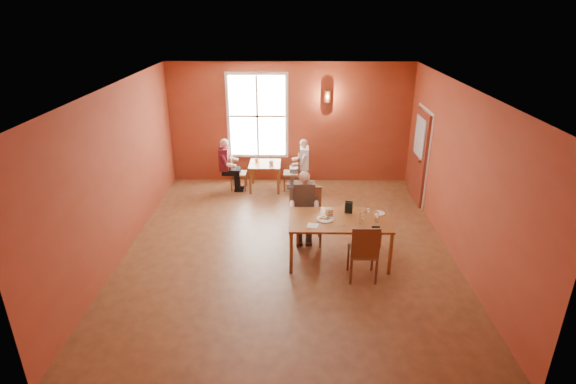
{
  "coord_description": "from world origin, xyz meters",
  "views": [
    {
      "loc": [
        0.11,
        -7.42,
        4.27
      ],
      "look_at": [
        0.0,
        0.2,
        1.05
      ],
      "focal_mm": 28.0,
      "sensor_mm": 36.0,
      "label": 1
    }
  ],
  "objects_px": {
    "chair_diner_maroon": "(239,173)",
    "diner_white": "(293,166)",
    "diner_main": "(309,212)",
    "main_table": "(338,240)",
    "second_table": "(265,176)",
    "chair_diner_main": "(309,217)",
    "chair_diner_white": "(292,172)",
    "chair_empty": "(363,251)",
    "diner_maroon": "(237,165)"
  },
  "relations": [
    {
      "from": "diner_main",
      "to": "chair_diner_maroon",
      "type": "xyz_separation_m",
      "value": [
        -1.65,
        2.71,
        -0.23
      ]
    },
    {
      "from": "diner_main",
      "to": "diner_white",
      "type": "xyz_separation_m",
      "value": [
        -0.32,
        2.71,
        -0.05
      ]
    },
    {
      "from": "diner_white",
      "to": "diner_maroon",
      "type": "relative_size",
      "value": 0.96
    },
    {
      "from": "chair_diner_main",
      "to": "diner_maroon",
      "type": "xyz_separation_m",
      "value": [
        -1.68,
        2.68,
        0.1
      ]
    },
    {
      "from": "second_table",
      "to": "main_table",
      "type": "bearing_deg",
      "value": -65.77
    },
    {
      "from": "chair_empty",
      "to": "diner_white",
      "type": "xyz_separation_m",
      "value": [
        -1.17,
        3.88,
        0.09
      ]
    },
    {
      "from": "chair_diner_white",
      "to": "diner_white",
      "type": "distance_m",
      "value": 0.17
    },
    {
      "from": "main_table",
      "to": "diner_maroon",
      "type": "xyz_separation_m",
      "value": [
        -2.18,
        3.33,
        0.22
      ]
    },
    {
      "from": "main_table",
      "to": "diner_white",
      "type": "relative_size",
      "value": 1.44
    },
    {
      "from": "chair_empty",
      "to": "chair_diner_white",
      "type": "relative_size",
      "value": 1.17
    },
    {
      "from": "diner_main",
      "to": "main_table",
      "type": "bearing_deg",
      "value": 128.88
    },
    {
      "from": "chair_empty",
      "to": "diner_white",
      "type": "distance_m",
      "value": 4.05
    },
    {
      "from": "diner_main",
      "to": "chair_diner_maroon",
      "type": "relative_size",
      "value": 1.55
    },
    {
      "from": "chair_diner_white",
      "to": "diner_maroon",
      "type": "height_order",
      "value": "diner_maroon"
    },
    {
      "from": "diner_white",
      "to": "chair_empty",
      "type": "bearing_deg",
      "value": -163.2
    },
    {
      "from": "chair_diner_maroon",
      "to": "chair_empty",
      "type": "bearing_deg",
      "value": 32.82
    },
    {
      "from": "main_table",
      "to": "second_table",
      "type": "height_order",
      "value": "main_table"
    },
    {
      "from": "main_table",
      "to": "chair_diner_main",
      "type": "relative_size",
      "value": 1.63
    },
    {
      "from": "chair_empty",
      "to": "second_table",
      "type": "distance_m",
      "value": 4.3
    },
    {
      "from": "chair_diner_main",
      "to": "chair_diner_maroon",
      "type": "relative_size",
      "value": 1.26
    },
    {
      "from": "chair_diner_main",
      "to": "chair_diner_maroon",
      "type": "xyz_separation_m",
      "value": [
        -1.65,
        2.68,
        -0.11
      ]
    },
    {
      "from": "chair_diner_white",
      "to": "main_table",
      "type": "bearing_deg",
      "value": -165.7
    },
    {
      "from": "main_table",
      "to": "chair_diner_maroon",
      "type": "bearing_deg",
      "value": 122.83
    },
    {
      "from": "chair_diner_maroon",
      "to": "diner_white",
      "type": "bearing_deg",
      "value": 90.0
    },
    {
      "from": "chair_empty",
      "to": "diner_main",
      "type": "bearing_deg",
      "value": 126.07
    },
    {
      "from": "main_table",
      "to": "chair_empty",
      "type": "xyz_separation_m",
      "value": [
        0.35,
        -0.55,
        0.1
      ]
    },
    {
      "from": "chair_diner_white",
      "to": "chair_diner_maroon",
      "type": "height_order",
      "value": "chair_diner_white"
    },
    {
      "from": "diner_white",
      "to": "diner_maroon",
      "type": "bearing_deg",
      "value": 90.0
    },
    {
      "from": "diner_main",
      "to": "diner_white",
      "type": "relative_size",
      "value": 1.08
    },
    {
      "from": "chair_diner_maroon",
      "to": "second_table",
      "type": "bearing_deg",
      "value": 90.0
    },
    {
      "from": "main_table",
      "to": "chair_diner_white",
      "type": "xyz_separation_m",
      "value": [
        -0.85,
        3.33,
        0.03
      ]
    },
    {
      "from": "chair_empty",
      "to": "diner_maroon",
      "type": "bearing_deg",
      "value": 123.06
    },
    {
      "from": "chair_diner_main",
      "to": "chair_empty",
      "type": "distance_m",
      "value": 1.47
    },
    {
      "from": "diner_maroon",
      "to": "diner_main",
      "type": "bearing_deg",
      "value": 31.77
    },
    {
      "from": "chair_diner_main",
      "to": "diner_maroon",
      "type": "height_order",
      "value": "diner_maroon"
    },
    {
      "from": "diner_white",
      "to": "diner_main",
      "type": "bearing_deg",
      "value": -173.28
    },
    {
      "from": "chair_diner_main",
      "to": "chair_empty",
      "type": "height_order",
      "value": "chair_diner_main"
    },
    {
      "from": "chair_diner_main",
      "to": "chair_diner_white",
      "type": "height_order",
      "value": "chair_diner_main"
    },
    {
      "from": "main_table",
      "to": "diner_main",
      "type": "bearing_deg",
      "value": 128.88
    },
    {
      "from": "second_table",
      "to": "diner_white",
      "type": "height_order",
      "value": "diner_white"
    },
    {
      "from": "diner_white",
      "to": "diner_maroon",
      "type": "height_order",
      "value": "diner_maroon"
    },
    {
      "from": "chair_empty",
      "to": "second_table",
      "type": "relative_size",
      "value": 1.36
    },
    {
      "from": "diner_main",
      "to": "second_table",
      "type": "height_order",
      "value": "diner_main"
    },
    {
      "from": "main_table",
      "to": "diner_white",
      "type": "bearing_deg",
      "value": 103.82
    },
    {
      "from": "diner_main",
      "to": "chair_diner_white",
      "type": "distance_m",
      "value": 2.74
    },
    {
      "from": "chair_diner_maroon",
      "to": "diner_maroon",
      "type": "relative_size",
      "value": 0.67
    },
    {
      "from": "diner_main",
      "to": "second_table",
      "type": "relative_size",
      "value": 1.74
    },
    {
      "from": "diner_main",
      "to": "diner_white",
      "type": "distance_m",
      "value": 2.73
    },
    {
      "from": "chair_empty",
      "to": "diner_maroon",
      "type": "height_order",
      "value": "diner_maroon"
    },
    {
      "from": "chair_diner_white",
      "to": "chair_empty",
      "type": "bearing_deg",
      "value": -162.79
    }
  ]
}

